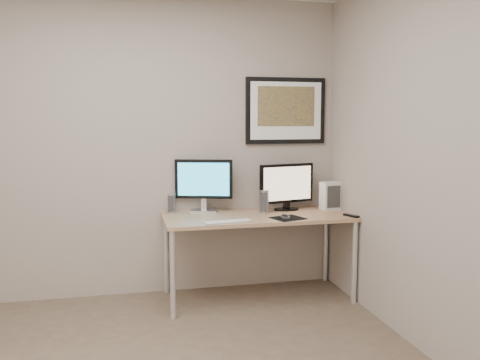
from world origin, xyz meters
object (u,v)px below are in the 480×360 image
at_px(monitor_large, 204,183).
at_px(speaker_right, 264,201).
at_px(speaker_left, 172,203).
at_px(fan_unit, 330,196).
at_px(keyboard, 228,222).
at_px(framed_art, 286,111).
at_px(desk, 258,222).
at_px(monitor_tv, 287,186).

xyz_separation_m(monitor_large, speaker_right, (0.50, -0.18, -0.16)).
bearing_deg(speaker_left, fan_unit, 12.92).
bearing_deg(keyboard, speaker_left, 119.11).
distance_m(speaker_left, speaker_right, 0.81).
bearing_deg(fan_unit, framed_art, 140.75).
bearing_deg(desk, speaker_left, 159.46).
bearing_deg(keyboard, monitor_large, 94.34).
xyz_separation_m(monitor_large, keyboard, (0.11, -0.52, -0.25)).
height_order(monitor_large, fan_unit, monitor_large).
distance_m(desk, speaker_right, 0.20).
height_order(speaker_left, speaker_right, speaker_right).
xyz_separation_m(desk, speaker_left, (-0.71, 0.26, 0.15)).
relative_size(speaker_left, keyboard, 0.44).
distance_m(framed_art, monitor_large, 1.00).
bearing_deg(monitor_large, monitor_tv, 8.43).
height_order(framed_art, monitor_tv, framed_art).
bearing_deg(monitor_tv, keyboard, -159.18).
bearing_deg(speaker_left, monitor_large, 17.70).
height_order(framed_art, monitor_large, framed_art).
xyz_separation_m(framed_art, keyboard, (-0.66, -0.60, -0.88)).
distance_m(monitor_tv, keyboard, 0.78).
bearing_deg(desk, framed_art, 43.46).
bearing_deg(framed_art, fan_unit, -32.04).
xyz_separation_m(framed_art, monitor_large, (-0.77, -0.07, -0.63)).
distance_m(speaker_left, keyboard, 0.66).
distance_m(monitor_large, speaker_left, 0.33).
bearing_deg(monitor_large, speaker_right, -3.48).
bearing_deg(fan_unit, keyboard, -167.27).
relative_size(framed_art, speaker_left, 4.45).
height_order(monitor_large, monitor_tv, monitor_large).
bearing_deg(speaker_left, keyboard, -34.12).
xyz_separation_m(desk, monitor_tv, (0.31, 0.15, 0.29)).
bearing_deg(monitor_tv, desk, -166.49).
relative_size(speaker_left, fan_unit, 0.67).
bearing_deg(monitor_tv, framed_art, 64.05).
bearing_deg(framed_art, speaker_left, -176.37).
bearing_deg(fan_unit, monitor_tv, 166.13).
bearing_deg(speaker_left, speaker_right, 5.69).
xyz_separation_m(speaker_left, fan_unit, (1.41, -0.16, 0.04)).
bearing_deg(monitor_tv, speaker_right, -174.07).
bearing_deg(fan_unit, desk, -178.57).
distance_m(framed_art, speaker_left, 1.33).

